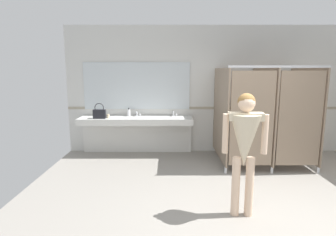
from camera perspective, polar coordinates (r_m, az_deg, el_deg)
The scene contains 10 objects.
ground_plane at distance 4.14m, azimuth 20.07°, elevation -19.42°, with size 7.42×6.83×0.10m, color gray.
wall_back at distance 6.70m, azimuth 11.54°, elevation 5.68°, with size 7.42×0.12×2.94m, color silver.
wall_back_tile_band at distance 6.68m, azimuth 11.53°, elevation 2.04°, with size 7.42×0.01×0.06m, color #9E937F.
vanity_counter at distance 6.45m, azimuth -6.59°, elevation -1.80°, with size 2.57×0.56×0.99m.
mirror_panel at distance 6.53m, azimuth -6.55°, elevation 6.56°, with size 2.47×0.02×1.09m, color silver.
bathroom_stalls at distance 5.93m, azimuth 19.38°, elevation 0.74°, with size 1.82×1.52×2.02m.
person_standing at distance 3.72m, azimuth 15.42°, elevation -4.40°, with size 0.58×0.43×1.65m.
handbag at distance 6.31m, azimuth -14.03°, elevation 0.92°, with size 0.27×0.11×0.34m.
soap_dispenser at distance 6.50m, azimuth -8.17°, elevation 1.10°, with size 0.07×0.07×0.20m.
paper_cup at distance 6.33m, azimuth -12.33°, elevation 0.37°, with size 0.07×0.07×0.09m, color beige.
Camera 1 is at (-1.35, -3.38, 1.93)m, focal length 29.60 mm.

